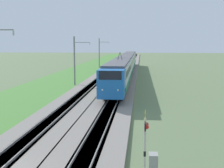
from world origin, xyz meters
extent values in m
cube|color=gray|center=(50.00, 0.00, 0.15)|extent=(240.00, 4.40, 0.30)
cube|color=gray|center=(50.00, -4.29, 0.15)|extent=(240.00, 4.40, 0.30)
cube|color=#4C4238|center=(50.00, 0.00, 0.15)|extent=(240.00, 1.57, 0.30)
cube|color=gray|center=(50.00, 0.53, 0.38)|extent=(240.00, 0.07, 0.15)
cube|color=gray|center=(50.00, -0.53, 0.38)|extent=(240.00, 0.07, 0.15)
cube|color=#4C4238|center=(50.00, -4.29, 0.15)|extent=(240.00, 1.57, 0.30)
cube|color=gray|center=(50.00, -3.76, 0.38)|extent=(240.00, 0.07, 0.15)
cube|color=gray|center=(50.00, -4.83, 0.38)|extent=(240.00, 0.07, 0.15)
cube|color=#4C8438|center=(50.00, 5.98, 0.06)|extent=(240.00, 10.58, 0.12)
cube|color=blue|center=(17.73, -4.29, 2.44)|extent=(2.45, 2.70, 2.88)
cube|color=black|center=(17.36, -4.29, 3.40)|extent=(1.76, 2.25, 0.86)
sphere|color=#F2EAC6|center=(16.56, -3.52, 1.96)|extent=(0.20, 0.20, 0.20)
sphere|color=#F2EAC6|center=(16.56, -5.07, 1.96)|extent=(0.20, 0.20, 0.20)
cube|color=#196B47|center=(27.98, -4.29, 1.40)|extent=(18.06, 2.81, 0.81)
cube|color=silver|center=(27.98, -4.29, 2.84)|extent=(18.06, 2.81, 2.07)
cube|color=black|center=(27.98, -4.29, 3.01)|extent=(16.61, 2.83, 0.87)
cube|color=#515156|center=(27.98, -4.29, 4.00)|extent=(18.06, 2.58, 0.25)
cube|color=black|center=(27.98, -4.29, 0.72)|extent=(17.16, 2.39, 0.55)
cylinder|color=black|center=(20.75, -3.76, 0.88)|extent=(0.86, 0.12, 0.86)
cylinder|color=black|center=(20.75, -4.83, 0.88)|extent=(0.86, 0.12, 0.86)
cube|color=#196B47|center=(47.86, -4.29, 1.40)|extent=(20.50, 2.81, 0.81)
cube|color=silver|center=(47.86, -4.29, 2.84)|extent=(20.50, 2.81, 2.07)
cube|color=black|center=(47.86, -4.29, 3.01)|extent=(18.86, 2.83, 0.87)
cube|color=#515156|center=(47.86, -4.29, 4.00)|extent=(20.50, 2.58, 0.25)
cube|color=black|center=(47.86, -4.29, 0.72)|extent=(19.48, 2.39, 0.55)
cube|color=#196B47|center=(68.97, -4.29, 1.40)|extent=(20.50, 2.81, 0.81)
cube|color=silver|center=(68.97, -4.29, 2.84)|extent=(20.50, 2.81, 2.07)
cube|color=black|center=(68.97, -4.29, 3.01)|extent=(18.86, 2.83, 0.87)
cube|color=#515156|center=(68.97, -4.29, 4.00)|extent=(20.50, 2.58, 0.25)
cube|color=black|center=(68.97, -4.29, 0.72)|extent=(19.48, 2.39, 0.55)
cylinder|color=black|center=(30.69, -4.12, 4.68)|extent=(0.06, 0.33, 1.08)
cylinder|color=black|center=(30.69, -4.47, 4.68)|extent=(0.06, 0.33, 1.08)
cube|color=black|center=(20.75, -4.29, 0.00)|extent=(0.10, 0.10, 0.00)
cylinder|color=beige|center=(0.54, -7.51, 1.54)|extent=(0.11, 0.11, 3.09)
cylinder|color=black|center=(0.54, -7.51, 1.39)|extent=(0.12, 0.12, 0.25)
cube|color=black|center=(0.54, -7.51, 2.74)|extent=(0.70, 0.06, 0.36)
sphere|color=red|center=(0.76, -7.58, 2.74)|extent=(0.20, 0.20, 0.20)
sphere|color=red|center=(0.31, -7.58, 2.74)|extent=(0.20, 0.20, 0.20)
cube|color=yellow|center=(0.54, -7.51, 3.21)|extent=(0.49, 0.03, 0.49)
cube|color=yellow|center=(0.54, -7.51, 3.21)|extent=(0.49, 0.03, 0.49)
cylinder|color=#B2ADA8|center=(4.94, 0.45, 7.13)|extent=(0.10, 0.10, 0.30)
cylinder|color=slate|center=(33.31, 2.85, 3.77)|extent=(0.22, 0.22, 7.54)
cylinder|color=slate|center=(33.31, 1.65, 6.64)|extent=(0.08, 2.40, 0.08)
cylinder|color=#B2ADA8|center=(33.31, 0.45, 6.44)|extent=(0.10, 0.10, 0.30)
cylinder|color=slate|center=(61.68, 2.85, 3.84)|extent=(0.22, 0.22, 7.68)
cylinder|color=slate|center=(61.68, 1.65, 6.78)|extent=(0.08, 2.40, 0.08)
cylinder|color=#B2ADA8|center=(61.68, 0.45, 6.58)|extent=(0.10, 0.10, 0.30)
cube|color=gray|center=(1.24, -7.94, 0.57)|extent=(0.64, 0.44, 1.15)
camera|label=1|loc=(-13.56, -7.29, 6.52)|focal=50.00mm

